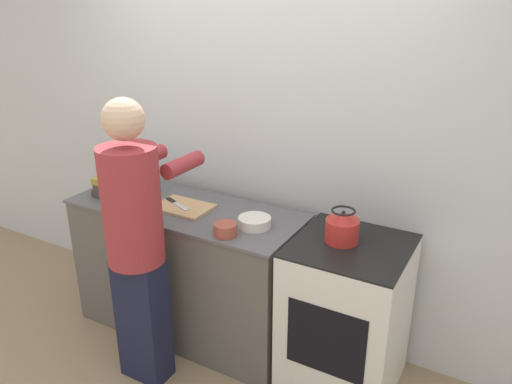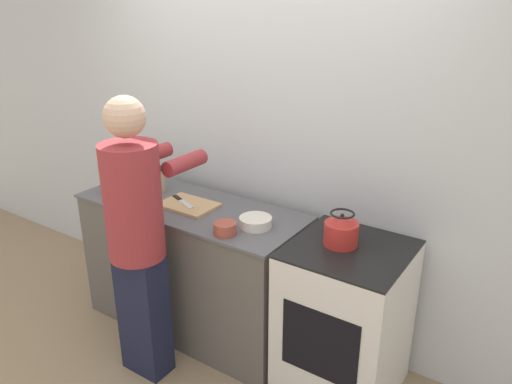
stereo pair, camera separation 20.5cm
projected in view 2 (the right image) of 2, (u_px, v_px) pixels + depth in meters
ground_plane at (206, 365)px, 3.20m from camera, size 12.00×12.00×0.00m
wall_back at (267, 144)px, 3.27m from camera, size 8.00×0.05×2.60m
counter at (193, 267)px, 3.43m from camera, size 1.57×0.61×0.93m
oven at (344, 320)px, 2.87m from camera, size 0.63×0.64×0.94m
person at (138, 232)px, 2.84m from camera, size 0.37×0.60×1.74m
cutting_board at (188, 205)px, 3.24m from camera, size 0.36×0.25×0.02m
knife at (182, 201)px, 3.27m from camera, size 0.25×0.13×0.01m
kettle at (341, 231)px, 2.71m from camera, size 0.19×0.19×0.19m
bowl_prep at (256, 222)px, 2.95m from camera, size 0.20×0.20×0.06m
bowl_mixing at (225, 228)px, 2.85m from camera, size 0.13×0.13×0.07m
canister_jar at (157, 179)px, 3.47m from camera, size 0.12×0.12×0.17m
book_stack at (123, 182)px, 3.47m from camera, size 0.22×0.24×0.13m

